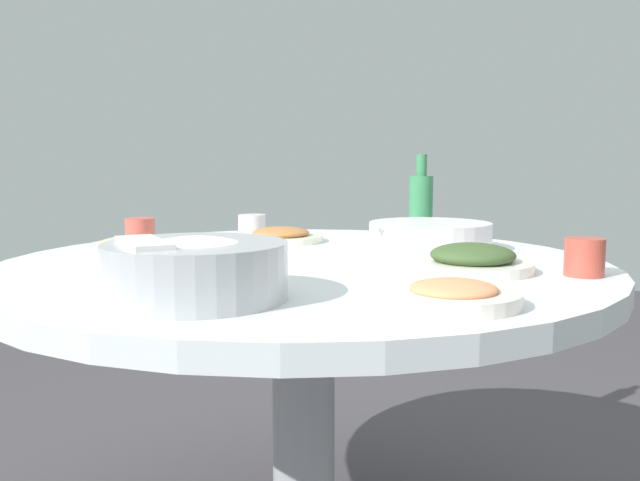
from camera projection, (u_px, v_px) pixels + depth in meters
name	position (u px, v px, depth m)	size (l,w,h in m)	color
round_dining_table	(303.00, 310.00, 1.43)	(1.27, 1.27, 0.73)	#99999E
rice_bowl	(196.00, 270.00, 1.02)	(0.28, 0.28, 0.10)	#B2B5BA
soup_bowl	(430.00, 237.00, 1.59)	(0.29, 0.29, 0.06)	white
dish_greens	(472.00, 260.00, 1.28)	(0.23, 0.23, 0.05)	white
dish_noodles	(141.00, 246.00, 1.52)	(0.23, 0.23, 0.04)	silver
dish_shrimp	(454.00, 295.00, 0.98)	(0.20, 0.20, 0.04)	silver
dish_tofu_braise	(281.00, 236.00, 1.74)	(0.22, 0.22, 0.04)	#E6EAC9
green_bottle	(421.00, 204.00, 1.85)	(0.07, 0.07, 0.23)	#368150
tea_cup_near	(140.00, 230.00, 1.75)	(0.08, 0.08, 0.06)	#CA5346
tea_cup_far	(252.00, 224.00, 1.92)	(0.08, 0.08, 0.06)	silver
tea_cup_side	(584.00, 257.00, 1.23)	(0.07, 0.07, 0.07)	#BF493A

